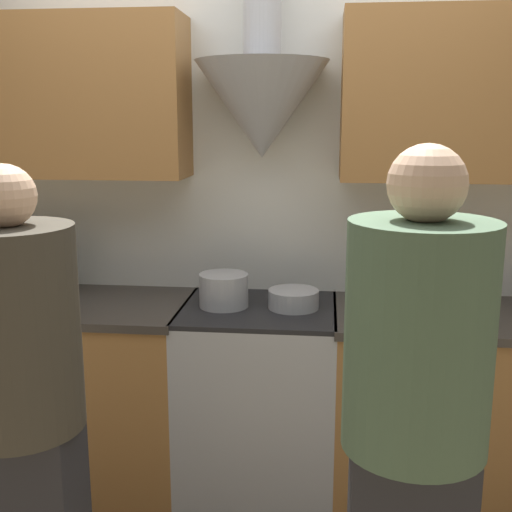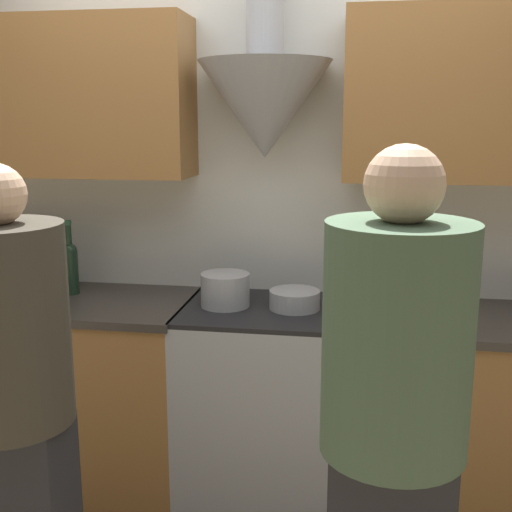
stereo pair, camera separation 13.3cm
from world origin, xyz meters
name	(u,v)px [view 2 (the right image)]	position (x,y,z in m)	size (l,w,h in m)	color
wall_back	(266,172)	(-0.01, 0.61, 1.47)	(8.40, 0.58, 2.60)	silver
counter_left	(63,389)	(-0.94, 0.34, 0.45)	(1.23, 0.62, 0.90)	#9E6B38
counter_right	(468,417)	(0.91, 0.34, 0.45)	(1.16, 0.62, 0.90)	#9E6B38
stove_range	(260,402)	(0.00, 0.34, 0.46)	(0.68, 0.60, 0.90)	#A8AAAF
wine_bottle_3	(13,266)	(-1.20, 0.42, 1.03)	(0.08, 0.08, 0.30)	black
wine_bottle_4	(30,264)	(-1.10, 0.39, 1.04)	(0.08, 0.08, 0.34)	black
wine_bottle_5	(53,267)	(-0.99, 0.41, 1.03)	(0.07, 0.07, 0.32)	black
wine_bottle_6	(70,265)	(-0.91, 0.42, 1.04)	(0.07, 0.07, 0.35)	black
stock_pot	(225,290)	(-0.15, 0.34, 0.98)	(0.21, 0.21, 0.15)	#A8AAAF
mixing_bowl	(295,300)	(0.15, 0.34, 0.94)	(0.22, 0.22, 0.08)	#A8AAAF
orange_fruit	(402,302)	(0.61, 0.39, 0.94)	(0.07, 0.07, 0.07)	orange
person_foreground_left	(12,402)	(-0.61, -0.65, 0.87)	(0.37, 0.37, 1.59)	#28282D
person_foreground_right	(392,445)	(0.52, -0.82, 0.91)	(0.36, 0.36, 1.65)	#28282D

